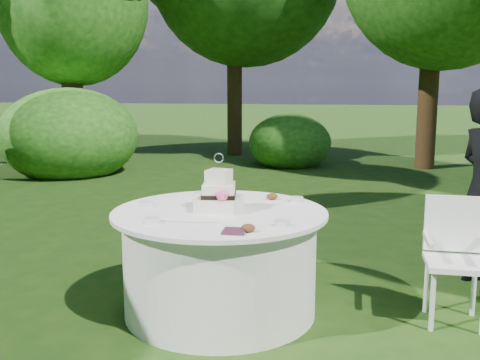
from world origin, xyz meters
name	(u,v)px	position (x,y,z in m)	size (l,w,h in m)	color
ground	(220,311)	(0.00, 0.00, 0.00)	(80.00, 80.00, 0.00)	#1A3D10
napkins	(234,231)	(0.21, -0.57, 0.78)	(0.14, 0.14, 0.02)	#441D33
feather_plume	(183,220)	(-0.18, -0.34, 0.78)	(0.48, 0.07, 0.01)	white
table	(220,261)	(0.00, 0.00, 0.39)	(1.56, 1.56, 0.77)	white
cake	(219,195)	(0.00, 0.01, 0.88)	(0.32, 0.33, 0.42)	silver
chair	(455,250)	(1.67, 0.16, 0.52)	(0.43, 0.42, 0.88)	white
votives	(215,207)	(-0.04, 0.02, 0.79)	(1.20, 1.01, 0.04)	silver
petal_cups	(262,210)	(0.31, -0.04, 0.79)	(0.13, 1.09, 0.05)	#562D16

